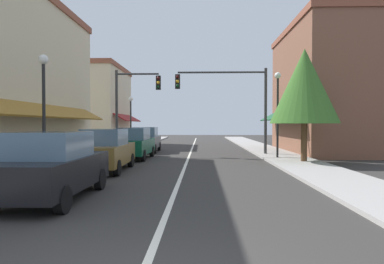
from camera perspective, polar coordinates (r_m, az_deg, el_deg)
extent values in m
plane|color=#33302D|center=(21.42, -0.41, -3.93)|extent=(80.00, 80.00, 0.00)
cube|color=#A39E99|center=(22.30, -14.71, -3.61)|extent=(2.60, 56.00, 0.12)
cube|color=#A39E99|center=(21.92, 14.14, -3.69)|extent=(2.60, 56.00, 0.12)
cube|color=silver|center=(21.42, -0.41, -3.92)|extent=(0.14, 52.00, 0.01)
cube|color=slate|center=(17.12, -24.81, -0.68)|extent=(0.08, 10.64, 1.80)
cube|color=olive|center=(16.86, -22.99, 3.39)|extent=(1.27, 11.76, 0.73)
cube|color=slate|center=(20.29, -20.97, 12.22)|extent=(0.08, 1.10, 1.30)
cube|color=brown|center=(24.85, 21.34, 6.33)|extent=(4.58, 10.00, 8.34)
cube|color=brown|center=(25.62, 21.43, 16.12)|extent=(4.78, 10.20, 0.40)
cube|color=slate|center=(24.10, 16.29, -0.06)|extent=(0.08, 7.60, 1.80)
cube|color=#194C2D|center=(23.96, 14.89, 2.81)|extent=(1.27, 8.40, 0.73)
cube|color=slate|center=(22.35, 17.82, 11.69)|extent=(0.08, 1.10, 1.30)
cube|color=slate|center=(26.54, 15.14, 10.04)|extent=(0.08, 1.10, 1.30)
cube|color=beige|center=(33.02, -16.66, 3.99)|extent=(5.56, 8.00, 7.06)
cube|color=brown|center=(33.40, -16.70, 10.39)|extent=(5.76, 8.20, 0.40)
cube|color=slate|center=(32.24, -12.04, 0.30)|extent=(0.08, 6.08, 1.80)
cube|color=maroon|center=(32.10, -10.99, 2.44)|extent=(1.27, 6.72, 0.73)
cube|color=slate|center=(30.68, -12.85, 7.13)|extent=(0.08, 1.10, 1.30)
cube|color=slate|center=(34.09, -11.36, 6.55)|extent=(0.08, 1.10, 1.30)
cube|color=black|center=(9.37, -22.68, -6.45)|extent=(1.74, 4.11, 0.80)
cube|color=slate|center=(9.21, -22.98, -2.02)|extent=(1.53, 2.01, 0.66)
cylinder|color=black|center=(10.97, -23.57, -7.44)|extent=(0.20, 0.62, 0.62)
cylinder|color=black|center=(10.41, -15.57, -7.85)|extent=(0.20, 0.62, 0.62)
cylinder|color=black|center=(7.91, -21.39, -10.82)|extent=(0.20, 0.62, 0.62)
cube|color=brown|center=(14.37, -14.63, -3.72)|extent=(1.81, 4.14, 0.80)
cube|color=slate|center=(14.23, -14.75, -0.82)|extent=(1.56, 2.03, 0.66)
cylinder|color=black|center=(15.92, -16.12, -4.68)|extent=(0.21, 0.62, 0.62)
cylinder|color=black|center=(15.54, -10.50, -4.80)|extent=(0.21, 0.62, 0.62)
cylinder|color=black|center=(13.36, -19.43, -5.85)|extent=(0.21, 0.62, 0.62)
cylinder|color=black|center=(12.91, -12.77, -6.05)|extent=(0.21, 0.62, 0.62)
cube|color=#0F4C33|center=(19.12, -9.95, -2.45)|extent=(1.81, 4.14, 0.80)
cube|color=slate|center=(18.99, -10.02, -0.27)|extent=(1.56, 2.03, 0.66)
cylinder|color=black|center=(20.65, -11.25, -3.29)|extent=(0.21, 0.62, 0.62)
cylinder|color=black|center=(20.32, -6.91, -3.35)|extent=(0.21, 0.62, 0.62)
cylinder|color=black|center=(18.04, -13.36, -3.96)|extent=(0.21, 0.62, 0.62)
cylinder|color=black|center=(17.67, -8.41, -4.05)|extent=(0.21, 0.62, 0.62)
cube|color=#4C5156|center=(23.74, -7.95, -1.71)|extent=(1.79, 4.13, 0.80)
cube|color=slate|center=(23.61, -8.00, 0.05)|extent=(1.56, 2.03, 0.66)
cylinder|color=black|center=(25.22, -9.27, -2.45)|extent=(0.21, 0.62, 0.62)
cylinder|color=black|center=(25.00, -5.69, -2.47)|extent=(0.21, 0.62, 0.62)
cylinder|color=black|center=(22.57, -10.45, -2.89)|extent=(0.21, 0.62, 0.62)
cylinder|color=black|center=(22.32, -6.46, -2.93)|extent=(0.21, 0.62, 0.62)
cylinder|color=#333333|center=(21.34, 12.56, 3.40)|extent=(0.18, 0.18, 5.49)
cylinder|color=#333333|center=(21.23, 5.13, 10.21)|extent=(5.53, 0.12, 0.12)
cube|color=black|center=(20.98, -2.49, 8.67)|extent=(0.30, 0.24, 0.90)
sphere|color=#420F0F|center=(20.89, -2.52, 9.47)|extent=(0.20, 0.20, 0.20)
sphere|color=yellow|center=(20.86, -2.52, 8.71)|extent=(0.20, 0.20, 0.20)
sphere|color=#0C3316|center=(20.82, -2.52, 7.95)|extent=(0.20, 0.20, 0.20)
cylinder|color=#333333|center=(22.25, -12.86, 3.33)|extent=(0.18, 0.18, 5.50)
cylinder|color=#333333|center=(22.18, -9.37, 9.84)|extent=(2.78, 0.12, 0.12)
cube|color=black|center=(21.70, -5.82, 8.44)|extent=(0.30, 0.24, 0.90)
sphere|color=#420F0F|center=(21.61, -5.87, 9.22)|extent=(0.20, 0.20, 0.20)
sphere|color=yellow|center=(21.57, -5.86, 8.49)|extent=(0.20, 0.20, 0.20)
sphere|color=#0C3316|center=(21.54, -5.86, 7.75)|extent=(0.20, 0.20, 0.20)
cylinder|color=black|center=(13.55, -24.15, 1.80)|extent=(0.12, 0.12, 4.20)
sphere|color=white|center=(13.76, -24.25, 11.35)|extent=(0.36, 0.36, 0.36)
cylinder|color=black|center=(19.09, 14.54, 2.16)|extent=(0.12, 0.12, 4.51)
sphere|color=white|center=(19.28, 14.58, 9.42)|extent=(0.36, 0.36, 0.36)
cylinder|color=black|center=(27.19, -10.50, 1.21)|extent=(0.12, 0.12, 3.84)
sphere|color=white|center=(27.27, -10.52, 5.63)|extent=(0.36, 0.36, 0.36)
cylinder|color=#4C331E|center=(17.47, 18.75, -1.05)|extent=(0.30, 0.30, 2.52)
cone|color=#386626|center=(17.56, 18.81, 7.51)|extent=(3.40, 3.40, 3.73)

